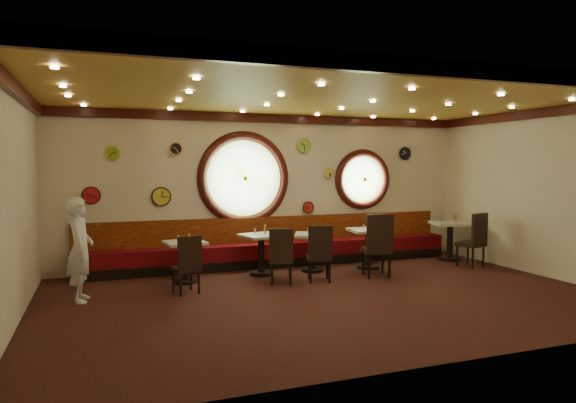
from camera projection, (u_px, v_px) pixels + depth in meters
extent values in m
cube|color=black|center=(329.00, 297.00, 8.29)|extent=(9.00, 6.00, 0.00)
cube|color=gold|center=(330.00, 97.00, 8.06)|extent=(9.00, 6.00, 0.02)
cube|color=beige|center=(271.00, 190.00, 10.99)|extent=(9.00, 0.02, 3.20)
cube|color=beige|center=(449.00, 215.00, 5.37)|extent=(9.00, 0.02, 3.20)
cube|color=beige|center=(13.00, 205.00, 6.63)|extent=(0.02, 6.00, 3.20)
cube|color=beige|center=(545.00, 193.00, 9.72)|extent=(0.02, 6.00, 3.20)
cube|color=black|center=(271.00, 118.00, 10.83)|extent=(9.00, 0.10, 0.18)
cube|color=black|center=(449.00, 69.00, 5.31)|extent=(9.00, 0.10, 0.18)
cube|color=black|center=(13.00, 88.00, 6.55)|extent=(0.10, 6.00, 0.18)
cube|color=black|center=(546.00, 112.00, 9.60)|extent=(0.10, 6.00, 0.18)
cube|color=black|center=(275.00, 261.00, 10.83)|extent=(8.00, 0.55, 0.20)
cube|color=#5C0710|center=(275.00, 249.00, 10.81)|extent=(8.00, 0.55, 0.30)
cube|color=#5F0807|center=(272.00, 229.00, 10.99)|extent=(8.00, 0.10, 0.55)
cylinder|color=#9ECC7A|center=(244.00, 178.00, 10.76)|extent=(1.66, 0.02, 1.66)
torus|color=black|center=(244.00, 178.00, 10.74)|extent=(1.98, 0.18, 1.98)
torus|color=gold|center=(244.00, 178.00, 10.72)|extent=(1.61, 0.03, 1.61)
cylinder|color=#9ECC7A|center=(362.00, 179.00, 11.72)|extent=(1.10, 0.02, 1.10)
torus|color=black|center=(362.00, 179.00, 11.71)|extent=(1.38, 0.18, 1.38)
torus|color=gold|center=(363.00, 179.00, 11.68)|extent=(1.09, 0.03, 1.09)
cylinder|color=red|center=(91.00, 195.00, 9.72)|extent=(0.32, 0.03, 0.32)
cylinder|color=gold|center=(329.00, 173.00, 11.39)|extent=(0.22, 0.03, 0.22)
cylinder|color=black|center=(405.00, 153.00, 12.02)|extent=(0.28, 0.03, 0.28)
cylinder|color=gold|center=(161.00, 197.00, 10.17)|extent=(0.36, 0.03, 0.36)
cylinder|color=#86BB25|center=(112.00, 153.00, 9.80)|extent=(0.26, 0.03, 0.26)
cylinder|color=black|center=(176.00, 149.00, 10.20)|extent=(0.24, 0.03, 0.24)
cylinder|color=#85C43D|center=(304.00, 146.00, 11.14)|extent=(0.30, 0.03, 0.30)
cylinder|color=red|center=(308.00, 207.00, 11.27)|extent=(0.24, 0.03, 0.24)
cylinder|color=black|center=(186.00, 281.00, 9.26)|extent=(0.43, 0.43, 0.06)
cylinder|color=black|center=(185.00, 262.00, 9.24)|extent=(0.12, 0.12, 0.69)
cube|color=beige|center=(185.00, 243.00, 9.21)|extent=(0.76, 0.76, 0.05)
cylinder|color=black|center=(261.00, 273.00, 9.94)|extent=(0.45, 0.45, 0.06)
cylinder|color=black|center=(261.00, 255.00, 9.91)|extent=(0.12, 0.12, 0.72)
cube|color=beige|center=(261.00, 236.00, 9.88)|extent=(0.86, 0.86, 0.05)
cylinder|color=black|center=(313.00, 270.00, 10.26)|extent=(0.44, 0.44, 0.06)
cylinder|color=black|center=(313.00, 253.00, 10.23)|extent=(0.12, 0.12, 0.69)
cube|color=beige|center=(313.00, 235.00, 10.21)|extent=(0.92, 0.92, 0.05)
cylinder|color=black|center=(368.00, 267.00, 10.58)|extent=(0.47, 0.47, 0.06)
cylinder|color=black|center=(368.00, 249.00, 10.55)|extent=(0.13, 0.13, 0.74)
cube|color=beige|center=(368.00, 230.00, 10.52)|extent=(0.84, 0.84, 0.05)
cylinder|color=black|center=(449.00, 258.00, 11.51)|extent=(0.49, 0.49, 0.07)
cylinder|color=black|center=(450.00, 241.00, 11.48)|extent=(0.13, 0.13, 0.77)
cube|color=beige|center=(450.00, 224.00, 11.46)|extent=(0.96, 0.96, 0.06)
cube|color=black|center=(186.00, 269.00, 8.49)|extent=(0.49, 0.49, 0.07)
cube|color=black|center=(190.00, 252.00, 8.32)|extent=(0.41, 0.15, 0.53)
cube|color=black|center=(281.00, 260.00, 9.21)|extent=(0.54, 0.54, 0.07)
cube|color=black|center=(281.00, 244.00, 9.00)|extent=(0.42, 0.19, 0.55)
cube|color=black|center=(319.00, 257.00, 9.38)|extent=(0.54, 0.54, 0.08)
cube|color=black|center=(320.00, 242.00, 9.17)|extent=(0.43, 0.18, 0.57)
cube|color=black|center=(376.00, 250.00, 9.77)|extent=(0.60, 0.60, 0.09)
cube|color=black|center=(380.00, 232.00, 9.53)|extent=(0.51, 0.17, 0.66)
cube|color=black|center=(470.00, 244.00, 10.73)|extent=(0.59, 0.59, 0.08)
cube|color=black|center=(480.00, 228.00, 10.54)|extent=(0.48, 0.19, 0.62)
cylinder|color=silver|center=(178.00, 238.00, 9.25)|extent=(0.04, 0.04, 0.11)
cylinder|color=silver|center=(255.00, 232.00, 9.91)|extent=(0.04, 0.04, 0.10)
cylinder|color=silver|center=(308.00, 231.00, 10.19)|extent=(0.04, 0.04, 0.11)
cylinder|color=silver|center=(364.00, 227.00, 10.51)|extent=(0.03, 0.03, 0.09)
cylinder|color=silver|center=(188.00, 239.00, 9.18)|extent=(0.03, 0.03, 0.10)
cylinder|color=silver|center=(265.00, 232.00, 9.82)|extent=(0.04, 0.04, 0.10)
cylinder|color=silver|center=(314.00, 231.00, 10.17)|extent=(0.04, 0.04, 0.11)
cylinder|color=silver|center=(368.00, 226.00, 10.52)|extent=(0.04, 0.04, 0.11)
cylinder|color=orange|center=(189.00, 236.00, 9.31)|extent=(0.05, 0.05, 0.15)
cylinder|color=gold|center=(265.00, 229.00, 9.99)|extent=(0.06, 0.06, 0.18)
cylinder|color=gold|center=(314.00, 229.00, 10.35)|extent=(0.05, 0.05, 0.16)
cylinder|color=gold|center=(370.00, 224.00, 10.66)|extent=(0.06, 0.06, 0.18)
cylinder|color=silver|center=(442.00, 220.00, 11.50)|extent=(0.04, 0.04, 0.11)
cylinder|color=silver|center=(455.00, 221.00, 11.38)|extent=(0.03, 0.03, 0.09)
cylinder|color=gold|center=(456.00, 218.00, 11.54)|extent=(0.05, 0.05, 0.16)
imported|color=white|center=(80.00, 249.00, 7.95)|extent=(0.43, 0.62, 1.64)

